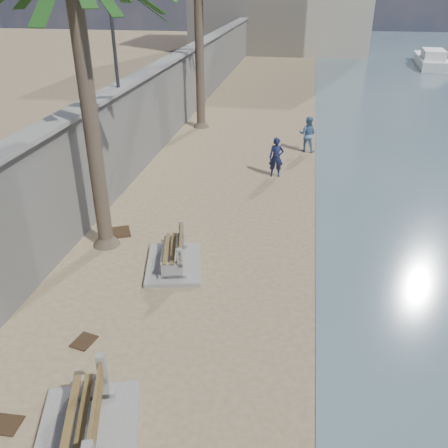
{
  "coord_description": "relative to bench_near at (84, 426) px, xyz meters",
  "views": [
    {
      "loc": [
        1.39,
        -3.97,
        6.97
      ],
      "look_at": [
        -0.5,
        7.0,
        1.2
      ],
      "focal_mm": 38.0,
      "sensor_mm": 36.0,
      "label": 1
    }
  ],
  "objects": [
    {
      "name": "seawall",
      "position": [
        -3.41,
        19.08,
        1.3
      ],
      "size": [
        0.45,
        70.0,
        3.5
      ],
      "primitive_type": "cube",
      "color": "gray",
      "rests_on": "ground_plane"
    },
    {
      "name": "wall_cap",
      "position": [
        -3.41,
        19.08,
        3.1
      ],
      "size": [
        0.8,
        70.0,
        0.12
      ],
      "primitive_type": "cube",
      "color": "gray",
      "rests_on": "seawall"
    },
    {
      "name": "bench_near",
      "position": [
        0.0,
        0.0,
        0.0
      ],
      "size": [
        2.33,
        2.85,
        1.03
      ],
      "color": "gray",
      "rests_on": "ground_plane"
    },
    {
      "name": "bench_far",
      "position": [
        -0.04,
        5.69,
        -0.06
      ],
      "size": [
        1.87,
        2.38,
        0.88
      ],
      "color": "gray",
      "rests_on": "ground_plane"
    },
    {
      "name": "person_a",
      "position": [
        2.2,
        12.79,
        0.44
      ],
      "size": [
        0.66,
        0.46,
        1.79
      ],
      "primitive_type": "imported",
      "rotation": [
        0.0,
        0.0,
        0.04
      ],
      "color": "#151939",
      "rests_on": "ground_plane"
    },
    {
      "name": "person_b",
      "position": [
        3.36,
        16.09,
        0.43
      ],
      "size": [
        0.95,
        0.79,
        1.76
      ],
      "primitive_type": "imported",
      "rotation": [
        0.0,
        0.0,
        2.97
      ],
      "color": "#4B719C",
      "rests_on": "ground_plane"
    },
    {
      "name": "yacht_far",
      "position": [
        13.93,
        42.19,
        -0.1
      ],
      "size": [
        2.85,
        8.13,
        1.5
      ],
      "primitive_type": null,
      "rotation": [
        0.0,
        0.0,
        1.49
      ],
      "color": "silver",
      "rests_on": "bay_water"
    },
    {
      "name": "debris_b",
      "position": [
        -1.6,
        0.13,
        -0.43
      ],
      "size": [
        0.55,
        0.45,
        0.03
      ],
      "primitive_type": "cube",
      "rotation": [
        0.0,
        0.0,
        3.17
      ],
      "color": "#382616",
      "rests_on": "ground_plane"
    },
    {
      "name": "debris_c",
      "position": [
        -2.18,
        7.25,
        -0.43
      ],
      "size": [
        0.87,
        0.94,
        0.03
      ],
      "primitive_type": "cube",
      "rotation": [
        0.0,
        0.0,
        5.16
      ],
      "color": "#382616",
      "rests_on": "ground_plane"
    },
    {
      "name": "debris_d",
      "position": [
        -1.15,
        2.39,
        -0.43
      ],
      "size": [
        0.51,
        0.59,
        0.03
      ],
      "primitive_type": "cube",
      "rotation": [
        0.0,
        0.0,
        1.35
      ],
      "color": "#382616",
      "rests_on": "ground_plane"
    }
  ]
}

